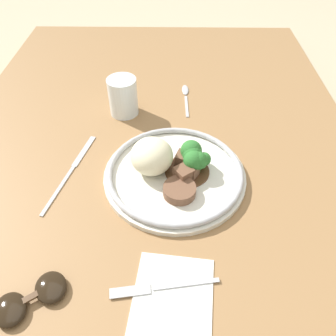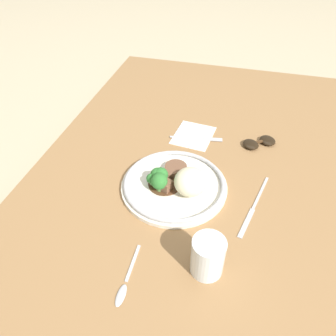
% 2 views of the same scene
% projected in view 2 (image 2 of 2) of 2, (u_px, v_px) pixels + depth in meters
% --- Properties ---
extents(ground_plane, '(8.00, 8.00, 0.00)m').
position_uv_depth(ground_plane, '(192.00, 193.00, 0.93)').
color(ground_plane, tan).
extents(dining_table, '(1.57, 0.93, 0.04)m').
position_uv_depth(dining_table, '(192.00, 189.00, 0.91)').
color(dining_table, olive).
rests_on(dining_table, ground).
extents(napkin, '(0.15, 0.13, 0.00)m').
position_uv_depth(napkin, '(193.00, 135.00, 1.07)').
color(napkin, white).
rests_on(napkin, dining_table).
extents(plate, '(0.29, 0.29, 0.08)m').
position_uv_depth(plate, '(175.00, 183.00, 0.88)').
color(plate, silver).
rests_on(plate, dining_table).
extents(juice_glass, '(0.07, 0.07, 0.09)m').
position_uv_depth(juice_glass, '(208.00, 258.00, 0.68)').
color(juice_glass, yellow).
rests_on(juice_glass, dining_table).
extents(fork, '(0.04, 0.17, 0.00)m').
position_uv_depth(fork, '(201.00, 139.00, 1.06)').
color(fork, '#B7B7BC').
rests_on(fork, napkin).
extents(knife, '(0.23, 0.07, 0.00)m').
position_uv_depth(knife, '(254.00, 207.00, 0.84)').
color(knife, '#B7B7BC').
rests_on(knife, dining_table).
extents(spoon, '(0.15, 0.02, 0.01)m').
position_uv_depth(spoon, '(124.00, 287.00, 0.67)').
color(spoon, '#B7B7BC').
rests_on(spoon, dining_table).
extents(sunglasses, '(0.11, 0.12, 0.02)m').
position_uv_depth(sunglasses, '(259.00, 142.00, 1.03)').
color(sunglasses, black).
rests_on(sunglasses, dining_table).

